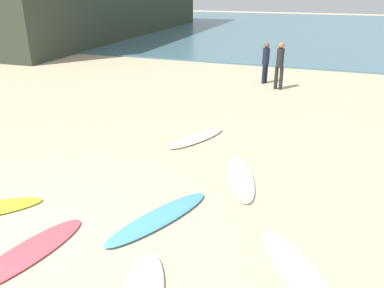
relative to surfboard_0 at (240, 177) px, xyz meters
name	(u,v)px	position (x,y,z in m)	size (l,w,h in m)	color
ground_plane	(19,236)	(-2.87, -3.24, -0.04)	(120.00, 120.00, 0.00)	#C6B28E
ocean_water	(293,28)	(-2.87, 32.35, 0.00)	(120.00, 40.00, 0.08)	slate
surfboard_0	(240,177)	(0.00, 0.00, 0.00)	(0.52, 2.16, 0.09)	white
surfboard_1	(159,218)	(-0.95, -2.00, 0.00)	(0.51, 2.28, 0.08)	#4EA1D8
surfboard_2	(298,271)	(1.47, -2.53, 0.00)	(0.59, 2.00, 0.09)	silver
surfboard_3	(28,253)	(-2.41, -3.55, -0.01)	(0.59, 2.07, 0.06)	#D94A57
surfboard_5	(197,138)	(-1.64, 1.79, 0.00)	(0.52, 1.99, 0.09)	#F9E4CA
beachgoer_mid	(280,63)	(-0.49, 7.98, 0.97)	(0.34, 0.32, 1.81)	black
beachgoer_far	(266,61)	(-1.19, 8.81, 0.87)	(0.35, 0.35, 1.65)	#191E33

